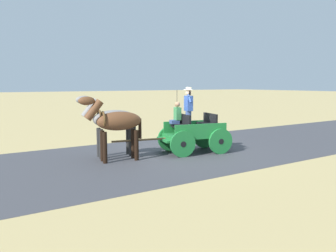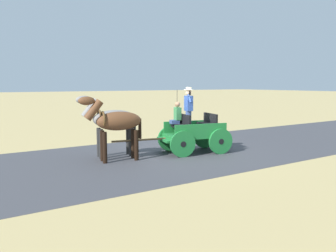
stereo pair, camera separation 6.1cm
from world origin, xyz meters
name	(u,v)px [view 1 (the left image)]	position (x,y,z in m)	size (l,w,h in m)	color
ground_plane	(185,152)	(0.00, 0.00, 0.00)	(200.00, 200.00, 0.00)	tan
road_surface	(185,152)	(0.00, 0.00, 0.00)	(6.72, 160.00, 0.01)	#424247
horse_drawn_carriage	(193,131)	(-0.19, -0.20, 0.82)	(1.86, 4.51, 2.50)	#1E7233
horse_near_side	(116,122)	(0.05, 2.84, 1.32)	(0.78, 2.15, 2.21)	brown
horse_off_side	(111,120)	(0.76, 2.70, 1.32)	(0.78, 2.15, 2.21)	gray
traffic_cone	(189,132)	(3.02, -2.36, 0.25)	(0.32, 0.32, 0.50)	orange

